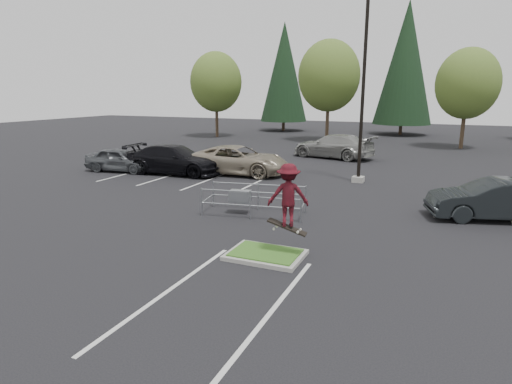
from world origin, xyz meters
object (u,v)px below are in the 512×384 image
at_px(conif_a, 284,72).
at_px(car_l_black, 174,159).
at_px(light_pole, 363,96).
at_px(car_l_grey, 120,160).
at_px(decid_c, 467,86).
at_px(car_far_silver, 334,146).
at_px(decid_b, 329,78).
at_px(car_r_charc, 494,200).
at_px(cart_corral, 243,197).
at_px(conif_b, 406,63).
at_px(decid_a, 216,84).
at_px(car_l_tan, 238,160).
at_px(skateboarder, 288,195).

bearing_deg(conif_a, car_l_black, -82.39).
xyz_separation_m(light_pole, car_l_grey, (-14.00, -2.59, -3.83)).
relative_size(decid_c, car_far_silver, 1.39).
bearing_deg(decid_b, decid_c, -3.34).
relative_size(car_l_black, car_far_silver, 0.98).
bearing_deg(car_r_charc, cart_corral, -88.11).
xyz_separation_m(decid_c, conif_b, (-5.99, 10.67, 2.59)).
bearing_deg(decid_a, decid_b, 2.39).
xyz_separation_m(light_pole, conif_a, (-14.50, 28.00, 2.54)).
bearing_deg(car_r_charc, light_pole, -146.66).
relative_size(decid_c, cart_corral, 2.02).
height_order(light_pole, decid_b, light_pole).
distance_m(car_l_tan, car_r_charc, 13.76).
height_order(decid_a, decid_b, decid_b).
bearing_deg(skateboarder, conif_b, -111.57).
relative_size(skateboarder, car_r_charc, 0.44).
xyz_separation_m(car_l_black, car_far_silver, (7.22, 10.00, 0.02)).
distance_m(conif_b, cart_corral, 37.36).
bearing_deg(car_l_grey, conif_b, -30.75).
bearing_deg(car_r_charc, car_l_black, -117.38).
bearing_deg(car_r_charc, decid_c, 164.42).
distance_m(conif_a, car_r_charc, 39.36).
bearing_deg(decid_a, cart_corral, -59.40).
bearing_deg(car_l_grey, conif_a, -6.35).
relative_size(cart_corral, car_l_black, 0.70).
distance_m(light_pole, decid_c, 18.67).
relative_size(light_pole, decid_c, 1.21).
xyz_separation_m(cart_corral, car_l_tan, (-3.93, 7.58, 0.13)).
relative_size(light_pole, decid_b, 1.05).
xyz_separation_m(decid_a, conif_b, (18.01, 10.47, 2.27)).
relative_size(decid_a, car_far_silver, 1.48).
xyz_separation_m(conif_a, car_r_charc, (20.50, -33.00, -6.32)).
height_order(decid_a, conif_b, conif_b).
bearing_deg(car_l_tan, light_pole, -90.10).
xyz_separation_m(decid_b, car_l_black, (-3.99, -20.47, -5.19)).
bearing_deg(car_r_charc, decid_b, -168.86).
xyz_separation_m(cart_corral, car_l_grey, (-10.93, 5.48, 0.02)).
height_order(car_l_grey, car_far_silver, car_far_silver).
xyz_separation_m(skateboarder, car_l_black, (-10.59, 9.88, -1.03)).
xyz_separation_m(decid_c, car_r_charc, (0.51, -22.83, -4.47)).
height_order(car_l_black, car_l_grey, car_l_black).
bearing_deg(conif_b, light_pole, -88.99).
relative_size(decid_c, car_l_grey, 1.96).
relative_size(cart_corral, car_r_charc, 0.88).
distance_m(car_l_grey, car_r_charc, 20.14).
xyz_separation_m(decid_b, car_l_grey, (-7.49, -21.13, -5.31)).
relative_size(decid_a, decid_c, 1.06).
xyz_separation_m(light_pole, car_l_black, (-10.50, -1.93, -3.70)).
bearing_deg(decid_b, car_l_black, -101.03).
xyz_separation_m(conif_a, car_l_black, (4.00, -29.93, -6.24)).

